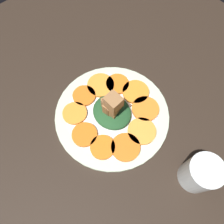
# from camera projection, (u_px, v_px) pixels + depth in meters

# --- Properties ---
(table_slab) EXTENTS (1.20, 1.20, 0.02)m
(table_slab) POSITION_uv_depth(u_px,v_px,m) (112.00, 117.00, 0.61)
(table_slab) COLOR black
(table_slab) RESTS_ON ground
(plate) EXTENTS (0.31, 0.31, 0.01)m
(plate) POSITION_uv_depth(u_px,v_px,m) (112.00, 114.00, 0.60)
(plate) COLOR beige
(plate) RESTS_ON table_slab
(carrot_slice_0) EXTENTS (0.08, 0.08, 0.01)m
(carrot_slice_0) POSITION_uv_depth(u_px,v_px,m) (136.00, 92.00, 0.62)
(carrot_slice_0) COLOR orange
(carrot_slice_0) RESTS_ON plate
(carrot_slice_1) EXTENTS (0.07, 0.07, 0.01)m
(carrot_slice_1) POSITION_uv_depth(u_px,v_px,m) (117.00, 84.00, 0.63)
(carrot_slice_1) COLOR orange
(carrot_slice_1) RESTS_ON plate
(carrot_slice_2) EXTENTS (0.08, 0.08, 0.01)m
(carrot_slice_2) POSITION_uv_depth(u_px,v_px,m) (101.00, 85.00, 0.62)
(carrot_slice_2) COLOR orange
(carrot_slice_2) RESTS_ON plate
(carrot_slice_3) EXTENTS (0.06, 0.06, 0.01)m
(carrot_slice_3) POSITION_uv_depth(u_px,v_px,m) (84.00, 96.00, 0.61)
(carrot_slice_3) COLOR orange
(carrot_slice_3) RESTS_ON plate
(carrot_slice_4) EXTENTS (0.07, 0.07, 0.01)m
(carrot_slice_4) POSITION_uv_depth(u_px,v_px,m) (75.00, 113.00, 0.59)
(carrot_slice_4) COLOR orange
(carrot_slice_4) RESTS_ON plate
(carrot_slice_5) EXTENTS (0.07, 0.07, 0.01)m
(carrot_slice_5) POSITION_uv_depth(u_px,v_px,m) (85.00, 135.00, 0.56)
(carrot_slice_5) COLOR orange
(carrot_slice_5) RESTS_ON plate
(carrot_slice_6) EXTENTS (0.06, 0.06, 0.01)m
(carrot_slice_6) POSITION_uv_depth(u_px,v_px,m) (103.00, 147.00, 0.55)
(carrot_slice_6) COLOR orange
(carrot_slice_6) RESTS_ON plate
(carrot_slice_7) EXTENTS (0.07, 0.07, 0.01)m
(carrot_slice_7) POSITION_uv_depth(u_px,v_px,m) (126.00, 147.00, 0.55)
(carrot_slice_7) COLOR orange
(carrot_slice_7) RESTS_ON plate
(carrot_slice_8) EXTENTS (0.07, 0.07, 0.01)m
(carrot_slice_8) POSITION_uv_depth(u_px,v_px,m) (142.00, 131.00, 0.57)
(carrot_slice_8) COLOR orange
(carrot_slice_8) RESTS_ON plate
(carrot_slice_9) EXTENTS (0.07, 0.07, 0.01)m
(carrot_slice_9) POSITION_uv_depth(u_px,v_px,m) (145.00, 109.00, 0.59)
(carrot_slice_9) COLOR orange
(carrot_slice_9) RESTS_ON plate
(center_pile) EXTENTS (0.11, 0.10, 0.09)m
(center_pile) POSITION_uv_depth(u_px,v_px,m) (111.00, 109.00, 0.56)
(center_pile) COLOR #1E4723
(center_pile) RESTS_ON plate
(fork) EXTENTS (0.20, 0.02, 0.00)m
(fork) POSITION_uv_depth(u_px,v_px,m) (131.00, 96.00, 0.61)
(fork) COLOR silver
(fork) RESTS_ON plate
(water_glass) EXTENTS (0.08, 0.08, 0.09)m
(water_glass) POSITION_uv_depth(u_px,v_px,m) (200.00, 174.00, 0.49)
(water_glass) COLOR silver
(water_glass) RESTS_ON table_slab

